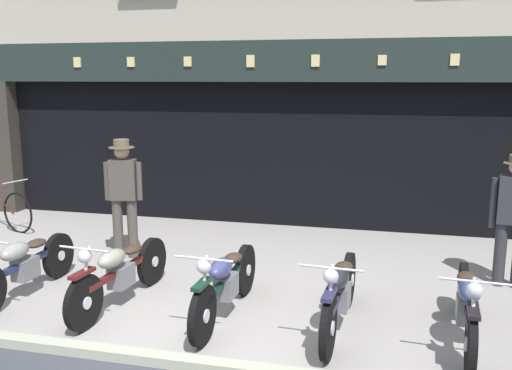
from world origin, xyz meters
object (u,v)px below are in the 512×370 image
(motorcycle_left, at_px, (24,265))
(motorcycle_right, at_px, (467,305))
(salesman_left, at_px, (124,192))
(advert_board_near, at_px, (174,123))
(motorcycle_center_left, at_px, (120,272))
(motorcycle_center, at_px, (225,282))
(motorcycle_center_right, at_px, (340,293))

(motorcycle_left, height_order, motorcycle_right, motorcycle_right)
(motorcycle_left, xyz_separation_m, salesman_left, (0.51, 1.71, 0.60))
(motorcycle_right, height_order, advert_board_near, advert_board_near)
(motorcycle_center_left, distance_m, motorcycle_right, 3.87)
(salesman_left, bearing_deg, motorcycle_center_left, 101.23)
(advert_board_near, bearing_deg, motorcycle_center_left, -77.23)
(motorcycle_left, height_order, motorcycle_center, motorcycle_center)
(motorcycle_right, bearing_deg, motorcycle_left, 3.39)
(motorcycle_center, xyz_separation_m, advert_board_near, (-2.25, 4.17, 1.40))
(motorcycle_center_left, relative_size, motorcycle_right, 1.02)
(motorcycle_left, height_order, salesman_left, salesman_left)
(salesman_left, bearing_deg, motorcycle_right, 146.08)
(motorcycle_left, distance_m, motorcycle_center_left, 1.28)
(motorcycle_left, height_order, motorcycle_center_left, motorcycle_center_left)
(salesman_left, relative_size, advert_board_near, 1.74)
(advert_board_near, bearing_deg, motorcycle_right, -41.09)
(advert_board_near, bearing_deg, motorcycle_center, -61.68)
(salesman_left, bearing_deg, motorcycle_left, 59.98)
(motorcycle_center, distance_m, advert_board_near, 4.95)
(motorcycle_center, distance_m, motorcycle_right, 2.56)
(motorcycle_center, bearing_deg, salesman_left, -36.54)
(motorcycle_left, xyz_separation_m, motorcycle_center_left, (1.28, 0.02, 0.00))
(motorcycle_left, bearing_deg, motorcycle_center, -178.99)
(motorcycle_center_left, height_order, motorcycle_center_right, motorcycle_center_right)
(motorcycle_left, bearing_deg, motorcycle_center_right, -179.13)
(motorcycle_center_left, bearing_deg, advert_board_near, -71.34)
(motorcycle_center_left, xyz_separation_m, motorcycle_center_right, (2.59, -0.06, 0.01))
(motorcycle_left, distance_m, advert_board_near, 4.41)
(motorcycle_right, bearing_deg, motorcycle_center, 3.35)
(motorcycle_center_left, xyz_separation_m, motorcycle_center, (1.31, -0.04, 0.00))
(motorcycle_left, relative_size, motorcycle_center_right, 0.99)
(motorcycle_center_left, xyz_separation_m, salesman_left, (-0.77, 1.68, 0.59))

